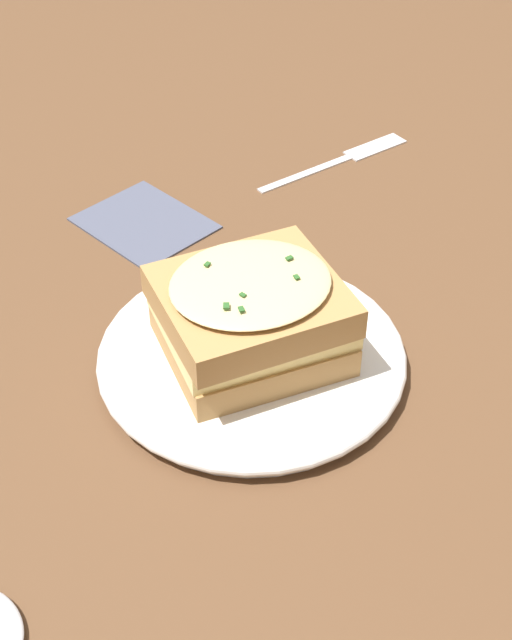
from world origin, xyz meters
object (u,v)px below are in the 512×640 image
at_px(fork, 350,156).
at_px(napkin, 144,222).
at_px(sandwich, 254,317).
at_px(dinner_plate, 256,360).

distance_m(fork, napkin, 0.24).
distance_m(sandwich, fork, 0.34).
bearing_deg(fork, dinner_plate, -52.37).
distance_m(dinner_plate, fork, 0.33).
xyz_separation_m(dinner_plate, sandwich, (-0.00, 0.00, 0.04)).
bearing_deg(dinner_plate, fork, -60.22).
bearing_deg(dinner_plate, sandwich, 98.44).
relative_size(dinner_plate, napkin, 2.06).
height_order(fork, napkin, same).
bearing_deg(sandwich, fork, -60.39).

